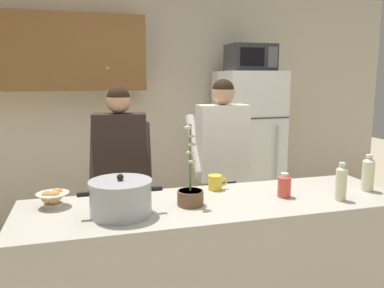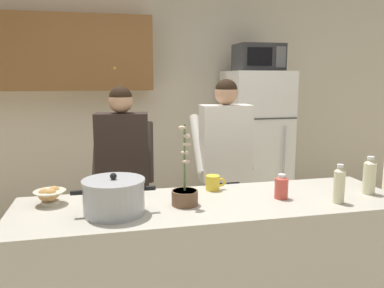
{
  "view_description": "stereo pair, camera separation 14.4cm",
  "coord_description": "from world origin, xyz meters",
  "px_view_note": "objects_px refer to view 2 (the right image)",
  "views": [
    {
      "loc": [
        -0.74,
        -2.06,
        1.64
      ],
      "look_at": [
        0.0,
        0.55,
        1.17
      ],
      "focal_mm": 36.32,
      "sensor_mm": 36.0,
      "label": 1
    },
    {
      "loc": [
        -0.6,
        -2.1,
        1.64
      ],
      "look_at": [
        0.0,
        0.55,
        1.17
      ],
      "focal_mm": 36.32,
      "sensor_mm": 36.0,
      "label": 2
    }
  ],
  "objects_px": {
    "bottle_near_edge": "(281,186)",
    "coffee_mug": "(213,183)",
    "microwave": "(258,58)",
    "bottle_mid_counter": "(339,184)",
    "person_by_sink": "(225,153)",
    "bread_bowl": "(50,196)",
    "potted_orchid": "(185,193)",
    "cooking_pot": "(114,197)",
    "refrigerator": "(255,150)",
    "person_near_pot": "(123,164)",
    "bottle_far_corner": "(369,176)"
  },
  "relations": [
    {
      "from": "bottle_near_edge",
      "to": "coffee_mug",
      "type": "bearing_deg",
      "value": 143.29
    },
    {
      "from": "microwave",
      "to": "bread_bowl",
      "type": "relative_size",
      "value": 2.66
    },
    {
      "from": "person_near_pot",
      "to": "bottle_mid_counter",
      "type": "height_order",
      "value": "person_near_pot"
    },
    {
      "from": "person_near_pot",
      "to": "coffee_mug",
      "type": "xyz_separation_m",
      "value": [
        0.54,
        -0.67,
        -0.0
      ]
    },
    {
      "from": "bottle_far_corner",
      "to": "microwave",
      "type": "bearing_deg",
      "value": 89.41
    },
    {
      "from": "person_near_pot",
      "to": "person_by_sink",
      "type": "relative_size",
      "value": 0.97
    },
    {
      "from": "refrigerator",
      "to": "microwave",
      "type": "xyz_separation_m",
      "value": [
        0.0,
        -0.02,
        0.99
      ]
    },
    {
      "from": "coffee_mug",
      "to": "bread_bowl",
      "type": "xyz_separation_m",
      "value": [
        -0.99,
        -0.07,
        0.0
      ]
    },
    {
      "from": "microwave",
      "to": "cooking_pot",
      "type": "xyz_separation_m",
      "value": [
        -1.58,
        -1.91,
        -0.83
      ]
    },
    {
      "from": "person_by_sink",
      "to": "person_near_pot",
      "type": "bearing_deg",
      "value": -177.47
    },
    {
      "from": "refrigerator",
      "to": "person_near_pot",
      "type": "distance_m",
      "value": 1.77
    },
    {
      "from": "coffee_mug",
      "to": "refrigerator",
      "type": "bearing_deg",
      "value": 59.73
    },
    {
      "from": "person_by_sink",
      "to": "bottle_far_corner",
      "type": "xyz_separation_m",
      "value": [
        0.62,
        -1.0,
        0.02
      ]
    },
    {
      "from": "cooking_pot",
      "to": "bread_bowl",
      "type": "relative_size",
      "value": 2.45
    },
    {
      "from": "person_near_pot",
      "to": "potted_orchid",
      "type": "bearing_deg",
      "value": -71.91
    },
    {
      "from": "bread_bowl",
      "to": "person_near_pot",
      "type": "bearing_deg",
      "value": 58.99
    },
    {
      "from": "microwave",
      "to": "bottle_far_corner",
      "type": "bearing_deg",
      "value": -90.59
    },
    {
      "from": "cooking_pot",
      "to": "coffee_mug",
      "type": "distance_m",
      "value": 0.71
    },
    {
      "from": "person_near_pot",
      "to": "potted_orchid",
      "type": "height_order",
      "value": "person_near_pot"
    },
    {
      "from": "bottle_far_corner",
      "to": "cooking_pot",
      "type": "bearing_deg",
      "value": -179.31
    },
    {
      "from": "bottle_near_edge",
      "to": "person_by_sink",
      "type": "bearing_deg",
      "value": 92.68
    },
    {
      "from": "microwave",
      "to": "potted_orchid",
      "type": "height_order",
      "value": "microwave"
    },
    {
      "from": "microwave",
      "to": "potted_orchid",
      "type": "relative_size",
      "value": 1.03
    },
    {
      "from": "bread_bowl",
      "to": "coffee_mug",
      "type": "bearing_deg",
      "value": 4.29
    },
    {
      "from": "cooking_pot",
      "to": "coffee_mug",
      "type": "relative_size",
      "value": 3.37
    },
    {
      "from": "cooking_pot",
      "to": "bottle_mid_counter",
      "type": "relative_size",
      "value": 1.94
    },
    {
      "from": "bread_bowl",
      "to": "bottle_near_edge",
      "type": "distance_m",
      "value": 1.35
    },
    {
      "from": "cooking_pot",
      "to": "bottle_near_edge",
      "type": "height_order",
      "value": "cooking_pot"
    },
    {
      "from": "person_near_pot",
      "to": "bread_bowl",
      "type": "relative_size",
      "value": 8.72
    },
    {
      "from": "coffee_mug",
      "to": "bottle_far_corner",
      "type": "xyz_separation_m",
      "value": [
        0.93,
        -0.29,
        0.07
      ]
    },
    {
      "from": "refrigerator",
      "to": "person_by_sink",
      "type": "bearing_deg",
      "value": -125.08
    },
    {
      "from": "microwave",
      "to": "bread_bowl",
      "type": "bearing_deg",
      "value": -139.15
    },
    {
      "from": "refrigerator",
      "to": "bottle_far_corner",
      "type": "height_order",
      "value": "refrigerator"
    },
    {
      "from": "microwave",
      "to": "bottle_mid_counter",
      "type": "relative_size",
      "value": 2.11
    },
    {
      "from": "microwave",
      "to": "coffee_mug",
      "type": "bearing_deg",
      "value": -120.61
    },
    {
      "from": "person_near_pot",
      "to": "coffee_mug",
      "type": "relative_size",
      "value": 12.01
    },
    {
      "from": "person_near_pot",
      "to": "bottle_far_corner",
      "type": "distance_m",
      "value": 1.75
    },
    {
      "from": "person_by_sink",
      "to": "bottle_far_corner",
      "type": "distance_m",
      "value": 1.18
    },
    {
      "from": "person_near_pot",
      "to": "bottle_near_edge",
      "type": "xyz_separation_m",
      "value": [
        0.89,
        -0.93,
        0.02
      ]
    },
    {
      "from": "refrigerator",
      "to": "bottle_mid_counter",
      "type": "height_order",
      "value": "refrigerator"
    },
    {
      "from": "cooking_pot",
      "to": "bottle_far_corner",
      "type": "height_order",
      "value": "bottle_far_corner"
    },
    {
      "from": "refrigerator",
      "to": "bottle_near_edge",
      "type": "xyz_separation_m",
      "value": [
        -0.6,
        -1.88,
        0.14
      ]
    },
    {
      "from": "microwave",
      "to": "person_near_pot",
      "type": "distance_m",
      "value": 1.96
    },
    {
      "from": "person_by_sink",
      "to": "bread_bowl",
      "type": "xyz_separation_m",
      "value": [
        -1.29,
        -0.78,
        -0.04
      ]
    },
    {
      "from": "microwave",
      "to": "bottle_mid_counter",
      "type": "bearing_deg",
      "value": -98.74
    },
    {
      "from": "person_near_pot",
      "to": "bread_bowl",
      "type": "bearing_deg",
      "value": -121.01
    },
    {
      "from": "refrigerator",
      "to": "bottle_near_edge",
      "type": "height_order",
      "value": "refrigerator"
    },
    {
      "from": "cooking_pot",
      "to": "coffee_mug",
      "type": "xyz_separation_m",
      "value": [
        0.63,
        0.31,
        -0.05
      ]
    },
    {
      "from": "refrigerator",
      "to": "microwave",
      "type": "height_order",
      "value": "microwave"
    },
    {
      "from": "bottle_near_edge",
      "to": "potted_orchid",
      "type": "bearing_deg",
      "value": 179.26
    }
  ]
}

